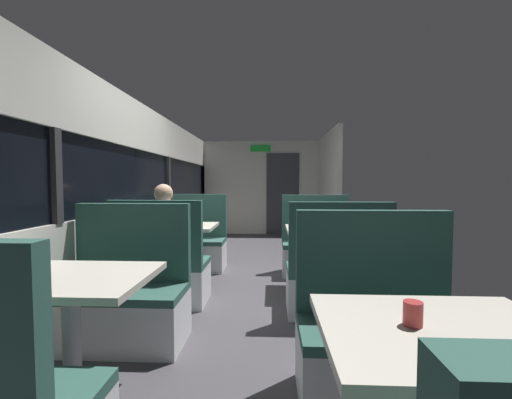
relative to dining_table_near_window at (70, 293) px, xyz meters
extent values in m
cube|color=#423F44|center=(0.89, 2.09, -0.65)|extent=(3.30, 9.20, 0.02)
cube|color=beige|center=(-0.56, 2.09, -0.16)|extent=(0.08, 8.40, 0.95)
cube|color=beige|center=(-0.56, 2.09, 1.36)|extent=(0.08, 8.40, 0.60)
cube|color=black|center=(-0.57, 2.09, 0.69)|extent=(0.03, 8.40, 0.75)
cube|color=#2D2D30|center=(-0.54, 0.69, 0.69)|extent=(0.06, 0.08, 0.75)
cube|color=#2D2D30|center=(-0.54, 3.49, 0.69)|extent=(0.06, 0.08, 0.75)
cube|color=#2D2D30|center=(-0.54, 6.29, 0.69)|extent=(0.06, 0.08, 0.75)
cube|color=beige|center=(0.89, 6.29, 0.51)|extent=(2.90, 0.08, 2.30)
cube|color=#333338|center=(1.44, 6.24, 0.36)|extent=(0.80, 0.04, 2.00)
cube|color=green|center=(0.89, 6.23, 1.48)|extent=(0.50, 0.03, 0.16)
cube|color=beige|center=(2.34, 5.09, 0.51)|extent=(0.08, 2.40, 2.30)
cylinder|color=#9E9EA3|center=(0.00, 0.00, -0.29)|extent=(0.10, 0.10, 0.70)
cube|color=beige|center=(0.00, 0.00, 0.08)|extent=(0.90, 0.70, 0.04)
cube|color=silver|center=(0.00, 0.66, -0.44)|extent=(0.95, 0.50, 0.39)
cube|color=#2D564C|center=(0.00, 0.66, -0.22)|extent=(0.95, 0.50, 0.06)
cube|color=#2D564C|center=(0.00, 0.87, 0.14)|extent=(0.95, 0.08, 0.65)
cylinder|color=#9E9EA3|center=(0.00, 2.24, -0.29)|extent=(0.10, 0.10, 0.70)
cube|color=beige|center=(0.00, 2.24, 0.08)|extent=(0.90, 0.70, 0.04)
cube|color=silver|center=(0.00, 1.58, -0.44)|extent=(0.95, 0.50, 0.39)
cube|color=#2D564C|center=(0.00, 1.58, -0.22)|extent=(0.95, 0.50, 0.06)
cube|color=#2D564C|center=(0.00, 1.37, 0.14)|extent=(0.95, 0.08, 0.65)
cube|color=silver|center=(0.00, 2.90, -0.44)|extent=(0.95, 0.50, 0.39)
cube|color=#2D564C|center=(0.00, 2.90, -0.22)|extent=(0.95, 0.50, 0.06)
cube|color=#2D564C|center=(0.00, 3.11, 0.14)|extent=(0.95, 0.08, 0.65)
cube|color=beige|center=(1.79, -0.60, 0.08)|extent=(0.90, 0.70, 0.04)
cube|color=silver|center=(1.79, 0.06, -0.44)|extent=(0.95, 0.50, 0.39)
cube|color=#2D564C|center=(1.79, 0.06, -0.22)|extent=(0.95, 0.50, 0.06)
cube|color=#2D564C|center=(1.79, 0.27, 0.14)|extent=(0.95, 0.08, 0.65)
cylinder|color=#9E9EA3|center=(1.79, 2.04, -0.29)|extent=(0.10, 0.10, 0.70)
cube|color=beige|center=(1.79, 2.04, 0.08)|extent=(0.90, 0.70, 0.04)
cube|color=silver|center=(1.79, 1.38, -0.44)|extent=(0.95, 0.50, 0.39)
cube|color=#2D564C|center=(1.79, 1.38, -0.22)|extent=(0.95, 0.50, 0.06)
cube|color=#2D564C|center=(1.79, 1.17, 0.14)|extent=(0.95, 0.08, 0.65)
cube|color=silver|center=(1.79, 2.70, -0.44)|extent=(0.95, 0.50, 0.39)
cube|color=#2D564C|center=(1.79, 2.70, -0.22)|extent=(0.95, 0.50, 0.06)
cube|color=#2D564C|center=(1.79, 2.91, 0.14)|extent=(0.95, 0.08, 0.65)
cube|color=#26262D|center=(0.00, 1.58, -0.41)|extent=(0.30, 0.36, 0.45)
cube|color=#99999E|center=(0.00, 1.63, 0.11)|extent=(0.34, 0.22, 0.60)
sphere|color=tan|center=(0.00, 1.65, 0.52)|extent=(0.20, 0.20, 0.20)
cylinder|color=#99999E|center=(-0.20, 1.81, 0.13)|extent=(0.07, 0.28, 0.07)
cylinder|color=#99999E|center=(0.20, 1.81, 0.13)|extent=(0.07, 0.28, 0.07)
cylinder|color=#B23333|center=(1.68, -0.58, 0.15)|extent=(0.07, 0.07, 0.09)
camera|label=1|loc=(1.15, -1.79, 0.63)|focal=22.80mm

